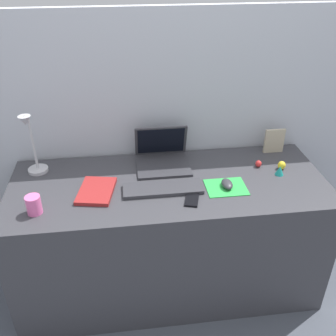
{
  "coord_description": "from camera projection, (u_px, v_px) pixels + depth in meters",
  "views": [
    {
      "loc": [
        -0.22,
        -1.7,
        1.86
      ],
      "look_at": [
        -0.0,
        0.0,
        0.83
      ],
      "focal_mm": 41.06,
      "sensor_mm": 36.0,
      "label": 1
    }
  ],
  "objects": [
    {
      "name": "toy_figurine_red",
      "position": [
        258.0,
        164.0,
        2.18
      ],
      "size": [
        0.03,
        0.03,
        0.04
      ],
      "primitive_type": "ellipsoid",
      "color": "red",
      "rests_on": "desk"
    },
    {
      "name": "coffee_mug",
      "position": [
        34.0,
        205.0,
        1.8
      ],
      "size": [
        0.07,
        0.07,
        0.09
      ],
      "primitive_type": "cylinder",
      "color": "pink",
      "rests_on": "desk"
    },
    {
      "name": "picture_frame",
      "position": [
        274.0,
        141.0,
        2.3
      ],
      "size": [
        0.12,
        0.02,
        0.15
      ],
      "primitive_type": "cube",
      "color": "#B2A58C",
      "rests_on": "desk"
    },
    {
      "name": "toy_figurine_yellow",
      "position": [
        282.0,
        165.0,
        2.15
      ],
      "size": [
        0.04,
        0.04,
        0.05
      ],
      "primitive_type": "ellipsoid",
      "color": "yellow",
      "rests_on": "desk"
    },
    {
      "name": "mousepad",
      "position": [
        226.0,
        187.0,
        2.0
      ],
      "size": [
        0.21,
        0.17,
        0.0
      ],
      "primitive_type": "cube",
      "color": "green",
      "rests_on": "desk"
    },
    {
      "name": "notebook_pad",
      "position": [
        96.0,
        191.0,
        1.96
      ],
      "size": [
        0.21,
        0.27,
        0.02
      ],
      "primitive_type": "cube",
      "rotation": [
        0.0,
        0.0,
        -0.19
      ],
      "color": "maroon",
      "rests_on": "desk"
    },
    {
      "name": "cell_phone",
      "position": [
        192.0,
        199.0,
        1.91
      ],
      "size": [
        0.1,
        0.14,
        0.01
      ],
      "primitive_type": "cube",
      "rotation": [
        0.0,
        0.0,
        -0.28
      ],
      "color": "black",
      "rests_on": "desk"
    },
    {
      "name": "laptop",
      "position": [
        162.0,
        155.0,
        2.19
      ],
      "size": [
        0.3,
        0.27,
        0.21
      ],
      "color": "#333338",
      "rests_on": "desk"
    },
    {
      "name": "keyboard",
      "position": [
        163.0,
        189.0,
        1.98
      ],
      "size": [
        0.41,
        0.13,
        0.02
      ],
      "primitive_type": "cube",
      "color": "#333338",
      "rests_on": "desk"
    },
    {
      "name": "toy_figurine_teal",
      "position": [
        279.0,
        170.0,
        2.1
      ],
      "size": [
        0.05,
        0.05,
        0.05
      ],
      "primitive_type": "cone",
      "color": "teal",
      "rests_on": "desk"
    },
    {
      "name": "mouse",
      "position": [
        227.0,
        184.0,
        2.0
      ],
      "size": [
        0.06,
        0.1,
        0.03
      ],
      "primitive_type": "ellipsoid",
      "color": "#333338",
      "rests_on": "mousepad"
    },
    {
      "name": "back_wall",
      "position": [
        161.0,
        143.0,
        2.34
      ],
      "size": [
        2.9,
        0.05,
        1.57
      ],
      "primitive_type": "cube",
      "color": "#B2B7C1",
      "rests_on": "ground_plane"
    },
    {
      "name": "desk_lamp",
      "position": [
        32.0,
        146.0,
        2.03
      ],
      "size": [
        0.11,
        0.15,
        0.36
      ],
      "color": "#B7B7BC",
      "rests_on": "desk"
    },
    {
      "name": "desk",
      "position": [
        169.0,
        235.0,
        2.24
      ],
      "size": [
        1.7,
        0.67,
        0.74
      ],
      "primitive_type": "cube",
      "color": "#38383D",
      "rests_on": "ground_plane"
    },
    {
      "name": "ground_plane",
      "position": [
        169.0,
        280.0,
        2.43
      ],
      "size": [
        6.0,
        6.0,
        0.0
      ],
      "primitive_type": "plane",
      "color": "#474C56"
    }
  ]
}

